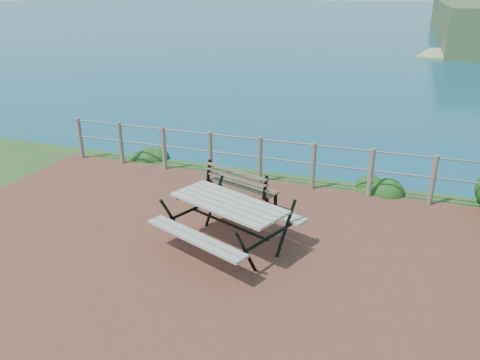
{
  "coord_description": "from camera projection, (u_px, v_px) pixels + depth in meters",
  "views": [
    {
      "loc": [
        2.79,
        -5.63,
        3.87
      ],
      "look_at": [
        0.19,
        1.58,
        0.75
      ],
      "focal_mm": 35.0,
      "sensor_mm": 36.0,
      "label": 1
    }
  ],
  "objects": [
    {
      "name": "park_bench",
      "position": [
        242.0,
        179.0,
        8.84
      ],
      "size": [
        1.5,
        0.82,
        0.83
      ],
      "rotation": [
        0.0,
        0.0,
        -0.33
      ],
      "color": "brown",
      "rests_on": "ground"
    },
    {
      "name": "shrub_lip_west",
      "position": [
        147.0,
        159.0,
        11.55
      ],
      "size": [
        0.75,
        0.75,
        0.49
      ],
      "primitive_type": "ellipsoid",
      "color": "#1F541F",
      "rests_on": "ground"
    },
    {
      "name": "ocean",
      "position": [
        413.0,
        1.0,
        181.52
      ],
      "size": [
        1200.0,
        1200.0,
        0.0
      ],
      "primitive_type": "plane",
      "color": "#126871",
      "rests_on": "ground"
    },
    {
      "name": "picnic_table",
      "position": [
        228.0,
        219.0,
        7.4
      ],
      "size": [
        2.02,
        1.53,
        0.79
      ],
      "rotation": [
        0.0,
        0.0,
        -0.37
      ],
      "color": "gray",
      "rests_on": "ground"
    },
    {
      "name": "ground",
      "position": [
        194.0,
        259.0,
        7.24
      ],
      "size": [
        10.0,
        7.0,
        0.12
      ],
      "primitive_type": "cube",
      "color": "brown",
      "rests_on": "ground"
    },
    {
      "name": "safety_railing",
      "position": [
        260.0,
        157.0,
        9.94
      ],
      "size": [
        9.4,
        0.1,
        1.0
      ],
      "color": "#6B5B4C",
      "rests_on": "ground"
    },
    {
      "name": "shrub_lip_east",
      "position": [
        380.0,
        191.0,
        9.73
      ],
      "size": [
        0.79,
        0.79,
        0.54
      ],
      "primitive_type": "ellipsoid",
      "color": "#164314",
      "rests_on": "ground"
    }
  ]
}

